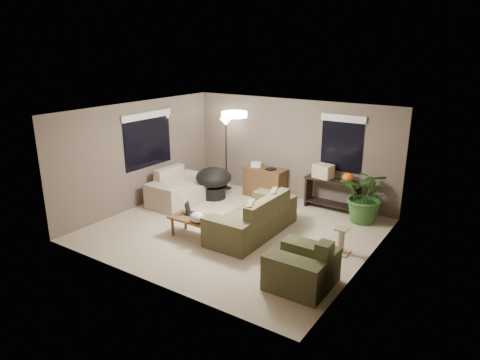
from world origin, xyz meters
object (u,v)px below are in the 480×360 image
Objects in this scene: houseplant at (367,201)px; cat_scratching_post at (341,242)px; main_sofa at (254,220)px; loveseat at (179,191)px; papasan_chair at (214,180)px; coffee_table at (195,220)px; console_table at (332,192)px; armchair at (303,269)px; floor_lamp at (226,130)px; desk at (264,182)px.

houseplant is 2.48× the size of cat_scratching_post.
main_sofa and loveseat have the same top height.
papasan_chair is at bearing 147.39° from main_sofa.
console_table is (1.71, 2.98, 0.08)m from coffee_table.
armchair is at bearing -34.45° from papasan_chair.
main_sofa is 2.20× the size of armchair.
armchair is at bearing -89.99° from houseplant.
main_sofa is 1.15× the size of floor_lamp.
loveseat is at bearing -162.52° from houseplant.
papasan_chair is (-1.01, -0.82, 0.09)m from desk.
coffee_table is (-2.63, 0.47, 0.06)m from armchair.
coffee_table is (1.61, -1.35, 0.06)m from loveseat.
loveseat is at bearing 174.89° from cat_scratching_post.
floor_lamp is at bearing 176.87° from houseplant.
floor_lamp reaches higher than papasan_chair.
loveseat is 1.60× the size of armchair.
floor_lamp is 3.82× the size of cat_scratching_post.
main_sofa is at bearing -32.61° from papasan_chair.
floor_lamp is 4.07m from houseplant.
console_table is at bearing 116.65° from cat_scratching_post.
main_sofa is at bearing -132.23° from houseplant.
floor_lamp reaches higher than coffee_table.
loveseat is 2.10m from coffee_table.
coffee_table is at bearing -134.38° from houseplant.
console_table is at bearing 60.14° from coffee_table.
console_table is 0.96m from houseplant.
houseplant reaches higher than main_sofa.
loveseat is 4.45m from houseplant.
console_table reaches higher than cat_scratching_post.
armchair is at bearing -10.15° from coffee_table.
armchair is at bearing -75.11° from console_table.
armchair is 0.91× the size of desk.
cat_scratching_post is (1.01, -2.02, -0.22)m from console_table.
floor_lamp is at bearing -178.45° from console_table.
console_table is 3.21m from floor_lamp.
houseplant is (3.91, -0.21, -1.11)m from floor_lamp.
houseplant is (2.63, 2.69, 0.13)m from coffee_table.
papasan_chair reaches higher than coffee_table.
houseplant reaches higher than loveseat.
coffee_table is 3.40m from floor_lamp.
loveseat is 1.47× the size of papasan_chair.
loveseat is 2.05m from floor_lamp.
cat_scratching_post is (3.82, -1.12, -0.25)m from papasan_chair.
desk is at bearing 45.74° from loveseat.
desk is at bearing -177.78° from console_table.
houseplant is (1.71, 1.89, 0.19)m from main_sofa.
loveseat is 1.29× the size of houseplant.
armchair is 5.32m from floor_lamp.
main_sofa is 3.31m from floor_lamp.
houseplant is (0.92, -0.29, 0.05)m from console_table.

